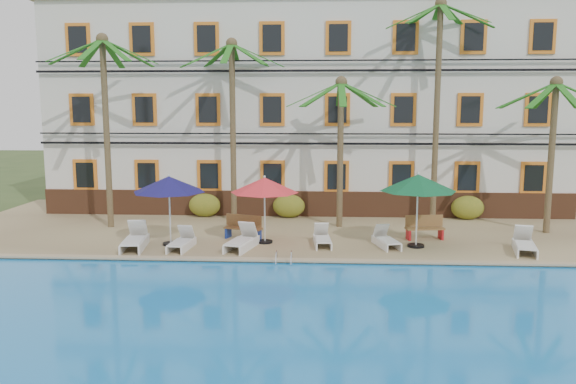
# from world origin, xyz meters

# --- Properties ---
(ground) EXTENTS (100.00, 100.00, 0.00)m
(ground) POSITION_xyz_m (0.00, 0.00, 0.00)
(ground) COLOR #384C23
(ground) RESTS_ON ground
(pool_deck) EXTENTS (30.00, 12.00, 0.25)m
(pool_deck) POSITION_xyz_m (0.00, 5.00, 0.12)
(pool_deck) COLOR tan
(pool_deck) RESTS_ON ground
(swimming_pool) EXTENTS (26.00, 12.00, 0.20)m
(swimming_pool) POSITION_xyz_m (0.00, -7.00, 0.10)
(swimming_pool) COLOR #1C80D4
(swimming_pool) RESTS_ON ground
(pool_coping) EXTENTS (30.00, 0.35, 0.06)m
(pool_coping) POSITION_xyz_m (0.00, -0.90, 0.28)
(pool_coping) COLOR tan
(pool_coping) RESTS_ON pool_deck
(hotel_building) EXTENTS (25.40, 6.44, 10.22)m
(hotel_building) POSITION_xyz_m (0.00, 9.98, 5.37)
(hotel_building) COLOR silver
(hotel_building) RESTS_ON pool_deck
(palm_a) EXTENTS (4.58, 4.58, 8.13)m
(palm_a) POSITION_xyz_m (-8.28, 4.13, 5.49)
(palm_a) COLOR brown
(palm_a) RESTS_ON pool_deck
(palm_b) EXTENTS (4.58, 4.58, 8.10)m
(palm_b) POSITION_xyz_m (-3.15, 5.68, 5.47)
(palm_b) COLOR brown
(palm_b) RESTS_ON pool_deck
(palm_c) EXTENTS (4.58, 4.58, 6.39)m
(palm_c) POSITION_xyz_m (1.57, 4.71, 4.47)
(palm_c) COLOR brown
(palm_c) RESTS_ON pool_deck
(palm_d) EXTENTS (4.58, 4.58, 9.71)m
(palm_d) POSITION_xyz_m (5.79, 5.87, 6.38)
(palm_d) COLOR brown
(palm_d) RESTS_ON pool_deck
(palm_e) EXTENTS (4.58, 4.58, 6.33)m
(palm_e) POSITION_xyz_m (10.04, 4.00, 4.43)
(palm_e) COLOR brown
(palm_e) RESTS_ON pool_deck
(shrub_left) EXTENTS (1.50, 0.90, 1.10)m
(shrub_left) POSITION_xyz_m (-4.69, 6.60, 0.80)
(shrub_left) COLOR #2E5919
(shrub_left) RESTS_ON pool_deck
(shrub_mid) EXTENTS (1.50, 0.90, 1.10)m
(shrub_mid) POSITION_xyz_m (-0.72, 6.60, 0.80)
(shrub_mid) COLOR #2E5919
(shrub_mid) RESTS_ON pool_deck
(shrub_right) EXTENTS (1.50, 0.90, 1.10)m
(shrub_right) POSITION_xyz_m (7.50, 6.60, 0.80)
(shrub_right) COLOR #2E5919
(shrub_right) RESTS_ON pool_deck
(umbrella_blue) EXTENTS (2.67, 2.67, 2.67)m
(umbrella_blue) POSITION_xyz_m (-4.85, 1.07, 2.53)
(umbrella_blue) COLOR black
(umbrella_blue) RESTS_ON pool_deck
(umbrella_red) EXTENTS (2.58, 2.58, 2.58)m
(umbrella_red) POSITION_xyz_m (-1.36, 1.60, 2.45)
(umbrella_red) COLOR black
(umbrella_red) RESTS_ON pool_deck
(umbrella_green) EXTENTS (2.78, 2.78, 2.77)m
(umbrella_green) POSITION_xyz_m (4.27, 1.28, 2.62)
(umbrella_green) COLOR black
(umbrella_green) RESTS_ON pool_deck
(lounger_a) EXTENTS (0.99, 2.12, 0.97)m
(lounger_a) POSITION_xyz_m (-6.02, 0.50, 0.56)
(lounger_a) COLOR white
(lounger_a) RESTS_ON pool_deck
(lounger_b) EXTENTS (0.75, 1.74, 0.80)m
(lounger_b) POSITION_xyz_m (-4.29, 0.51, 0.51)
(lounger_b) COLOR white
(lounger_b) RESTS_ON pool_deck
(lounger_c) EXTENTS (1.14, 2.05, 0.92)m
(lounger_c) POSITION_xyz_m (-2.10, 0.66, 0.55)
(lounger_c) COLOR white
(lounger_c) RESTS_ON pool_deck
(lounger_d) EXTENTS (0.72, 1.70, 0.78)m
(lounger_d) POSITION_xyz_m (0.82, 1.33, 0.50)
(lounger_d) COLOR white
(lounger_d) RESTS_ON pool_deck
(lounger_e) EXTENTS (0.98, 1.73, 0.78)m
(lounger_e) POSITION_xyz_m (3.17, 1.26, 0.50)
(lounger_e) COLOR white
(lounger_e) RESTS_ON pool_deck
(lounger_f) EXTENTS (1.09, 2.01, 0.90)m
(lounger_f) POSITION_xyz_m (7.98, 0.68, 0.54)
(lounger_f) COLOR white
(lounger_f) RESTS_ON pool_deck
(bench_left) EXTENTS (1.57, 0.89, 0.93)m
(bench_left) POSITION_xyz_m (-2.24, 2.26, 0.72)
(bench_left) COLOR olive
(bench_left) RESTS_ON pool_deck
(bench_right) EXTENTS (1.55, 0.69, 0.93)m
(bench_right) POSITION_xyz_m (4.80, 2.58, 0.72)
(bench_right) COLOR olive
(bench_right) RESTS_ON pool_deck
(pool_ladder) EXTENTS (0.54, 0.74, 0.74)m
(pool_ladder) POSITION_xyz_m (-0.47, -1.00, 0.25)
(pool_ladder) COLOR silver
(pool_ladder) RESTS_ON ground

